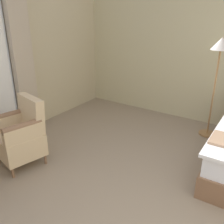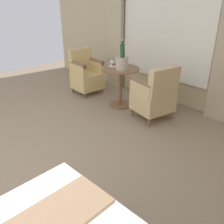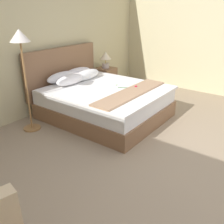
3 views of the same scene
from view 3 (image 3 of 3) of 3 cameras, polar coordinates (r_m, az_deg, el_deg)
ground_plane at (r=3.37m, az=19.69°, el=-13.34°), size 7.99×7.99×0.00m
wall_headboard_side at (r=4.78m, az=-19.36°, el=15.69°), size 6.61×0.12×2.83m
bed at (r=4.65m, az=-2.59°, el=3.01°), size 1.81×2.14×1.19m
nightstand at (r=6.00m, az=-1.43°, el=7.26°), size 0.43×0.40×0.59m
bedside_lamp at (r=5.87m, az=-1.49°, el=12.31°), size 0.26×0.26×0.37m
floor_lamp_brass at (r=4.08m, az=-19.99°, el=13.09°), size 0.30×0.30×1.62m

